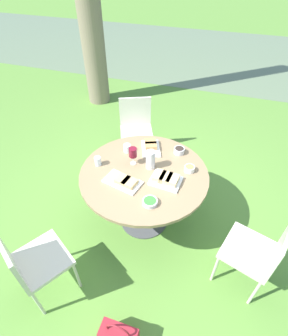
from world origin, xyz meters
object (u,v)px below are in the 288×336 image
at_px(chair_far_back, 136,125).
at_px(wine_glass, 133,153).
at_px(dining_table, 144,181).
at_px(water_pitcher, 151,160).
at_px(chair_near_left, 30,261).
at_px(chair_near_right, 260,251).

height_order(chair_far_back, wine_glass, wine_glass).
relative_size(dining_table, water_pitcher, 6.34).
bearing_deg(chair_near_left, chair_far_back, 86.12).
distance_m(chair_near_left, water_pitcher, 1.39).
height_order(chair_far_back, water_pitcher, water_pitcher).
bearing_deg(water_pitcher, chair_far_back, 116.80).
distance_m(chair_near_right, water_pitcher, 1.27).
height_order(dining_table, chair_far_back, chair_far_back).
relative_size(chair_near_left, chair_far_back, 1.00).
bearing_deg(dining_table, chair_near_left, -120.93).
bearing_deg(chair_far_back, wine_glass, -71.87).
relative_size(chair_near_right, wine_glass, 4.59).
xyz_separation_m(chair_near_right, wine_glass, (-1.32, 0.48, 0.38)).
distance_m(dining_table, chair_near_right, 1.23).
xyz_separation_m(dining_table, wine_glass, (-0.15, 0.10, 0.26)).
relative_size(dining_table, wine_glass, 6.65).
relative_size(dining_table, chair_far_back, 1.45).
bearing_deg(chair_far_back, chair_near_left, -93.88).
distance_m(chair_near_right, chair_far_back, 2.25).
xyz_separation_m(dining_table, chair_near_left, (-0.64, -1.07, -0.12)).
distance_m(chair_near_left, wine_glass, 1.32).
relative_size(chair_far_back, water_pitcher, 4.38).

